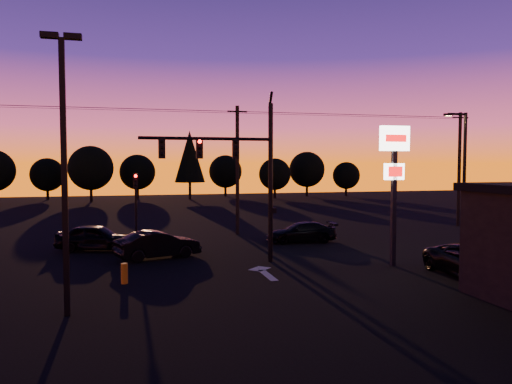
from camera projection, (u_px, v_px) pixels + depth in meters
ground at (263, 281)px, 21.17m from camera, size 120.00×120.00×0.00m
lane_arrow at (264, 272)px, 22.90m from camera, size 1.20×3.10×0.01m
traffic_signal_mast at (240, 165)px, 24.71m from camera, size 6.79×0.52×8.58m
secondary_signal at (136, 198)px, 30.84m from camera, size 0.30×0.31×4.35m
parking_lot_light at (64, 155)px, 16.07m from camera, size 1.25×0.30×9.14m
pylon_sign at (394, 165)px, 24.09m from camera, size 1.50×0.28×6.80m
streetlight at (463, 173)px, 29.73m from camera, size 1.55×0.35×8.00m
utility_pole_1 at (237, 169)px, 34.93m from camera, size 1.40×0.26×9.00m
utility_pole_2 at (459, 168)px, 39.47m from camera, size 1.40×0.26×9.00m
power_wires at (237, 112)px, 34.70m from camera, size 36.00×1.22×0.07m
bollard at (124, 274)px, 20.71m from camera, size 0.28×0.28×0.85m
tree_1 at (47, 175)px, 68.13m from camera, size 4.54×4.54×5.71m
tree_2 at (91, 168)px, 64.76m from camera, size 5.77×5.78×7.26m
tree_3 at (137, 172)px, 70.17m from camera, size 4.95×4.95×6.22m
tree_4 at (190, 157)px, 68.91m from camera, size 4.18×4.18×9.50m
tree_5 at (225, 172)px, 75.38m from camera, size 4.95×4.95×6.22m
tree_6 at (275, 174)px, 71.12m from camera, size 4.54×4.54×5.71m
tree_7 at (307, 169)px, 75.49m from camera, size 5.36×5.36×6.74m
tree_8 at (346, 176)px, 76.09m from camera, size 4.12×4.12×5.19m
car_left at (96, 238)px, 28.46m from camera, size 4.76×2.98×1.51m
car_mid at (158, 245)px, 26.23m from camera, size 4.65×2.79×1.45m
car_right at (301, 232)px, 31.57m from camera, size 4.53×2.13×1.28m
suv_parked at (473, 262)px, 21.73m from camera, size 2.65×5.19×1.40m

